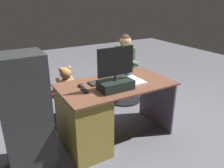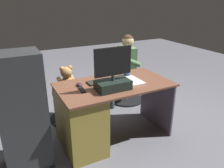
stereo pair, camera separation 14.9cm
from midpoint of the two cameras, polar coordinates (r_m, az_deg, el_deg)
The scene contains 13 objects.
ground_plane at distance 3.17m, azimuth -3.57°, elevation -10.14°, with size 10.00×10.00×0.00m, color #57565E.
desk at distance 2.60m, azimuth -7.29°, elevation -8.27°, with size 1.31×0.73×0.72m.
monitor at distance 2.39m, azimuth -0.86°, elevation 1.47°, with size 0.42×0.22×0.46m.
keyboard at distance 2.65m, azimuth -3.12°, elevation 0.76°, with size 0.42×0.14×0.02m, color black.
computer_mouse at distance 2.53m, azimuth -9.51°, elevation -0.33°, with size 0.06×0.10×0.04m, color #2F1D29.
cup at distance 2.85m, azimuth 2.40°, elevation 3.02°, with size 0.08×0.08×0.09m, color #3372BF.
tv_remote at distance 2.42m, azimuth -8.74°, elevation -1.60°, with size 0.04×0.15×0.02m, color black.
notebook_binder at distance 2.65m, azimuth 3.58°, elevation 0.78°, with size 0.22×0.30×0.02m, color beige.
office_chair_teddy at distance 3.23m, azimuth -12.43°, elevation -5.00°, with size 0.56×0.56×0.45m.
teddy_bear at distance 3.10m, azimuth -13.02°, elevation 1.10°, with size 0.23×0.24×0.34m.
visitor_chair at distance 3.77m, azimuth 2.02°, elevation -0.54°, with size 0.57×0.57×0.45m.
person at distance 3.58m, azimuth 1.02°, elevation 5.15°, with size 0.56×0.52×1.11m.
equipment_rack at distance 2.33m, azimuth -22.78°, elevation -7.43°, with size 0.44×0.36×1.20m, color #262829.
Camera 1 is at (1.26, 2.39, 1.66)m, focal length 36.00 mm.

